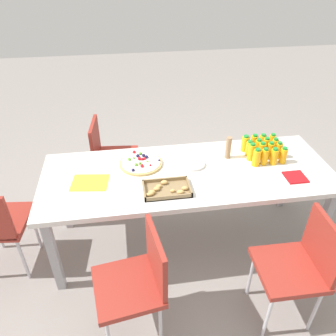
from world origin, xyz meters
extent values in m
plane|color=gray|center=(0.00, 0.00, 0.00)|extent=(12.00, 12.00, 0.00)
cube|color=silver|center=(0.00, 0.00, 0.72)|extent=(2.21, 0.82, 0.04)
cube|color=#99999E|center=(-1.03, -0.33, 0.35)|extent=(0.06, 0.06, 0.70)
cube|color=#99999E|center=(1.03, -0.33, 0.35)|extent=(0.06, 0.06, 0.70)
cube|color=#99999E|center=(-1.03, 0.33, 0.35)|extent=(0.06, 0.06, 0.70)
cube|color=#99999E|center=(1.03, 0.33, 0.35)|extent=(0.06, 0.06, 0.70)
cube|color=maroon|center=(0.52, 0.74, 0.45)|extent=(0.45, 0.45, 0.04)
cube|color=maroon|center=(0.33, 0.71, 0.64)|extent=(0.08, 0.38, 0.38)
cylinder|color=silver|center=(0.70, 0.61, 0.21)|extent=(0.02, 0.02, 0.41)
cylinder|color=silver|center=(0.33, 0.88, 0.21)|extent=(0.02, 0.02, 0.41)
cylinder|color=silver|center=(0.38, 0.56, 0.21)|extent=(0.02, 0.02, 0.41)
cube|color=maroon|center=(-0.51, 0.77, 0.45)|extent=(0.41, 0.41, 0.04)
cube|color=maroon|center=(-0.69, 0.77, 0.64)|extent=(0.04, 0.38, 0.38)
cylinder|color=silver|center=(-0.35, 0.92, 0.21)|extent=(0.02, 0.02, 0.41)
cylinder|color=silver|center=(-0.35, 0.60, 0.21)|extent=(0.02, 0.02, 0.41)
cylinder|color=silver|center=(-0.67, 0.93, 0.21)|extent=(0.02, 0.02, 0.41)
cylinder|color=silver|center=(-0.67, 0.61, 0.21)|extent=(0.02, 0.02, 0.41)
cube|color=maroon|center=(0.55, -0.73, 0.45)|extent=(0.44, 0.44, 0.04)
cube|color=maroon|center=(0.73, -0.75, 0.64)|extent=(0.07, 0.38, 0.38)
cylinder|color=silver|center=(0.37, -0.87, 0.21)|extent=(0.02, 0.02, 0.41)
cylinder|color=silver|center=(0.41, -0.55, 0.21)|extent=(0.02, 0.02, 0.41)
cylinder|color=silver|center=(0.69, -0.90, 0.21)|extent=(0.02, 0.02, 0.41)
cylinder|color=silver|center=(0.72, -0.58, 0.21)|extent=(0.02, 0.02, 0.41)
cube|color=maroon|center=(1.43, 0.03, 0.45)|extent=(0.44, 0.44, 0.04)
cylinder|color=silver|center=(1.25, -0.11, 0.21)|extent=(0.02, 0.02, 0.41)
cylinder|color=silver|center=(1.29, 0.21, 0.21)|extent=(0.02, 0.02, 0.41)
cylinder|color=#F9AB14|center=(-0.76, -0.24, 0.80)|extent=(0.05, 0.05, 0.12)
cylinder|color=#1E8C33|center=(-0.76, -0.24, 0.87)|extent=(0.03, 0.03, 0.02)
cylinder|color=#F9AB14|center=(-0.68, -0.24, 0.80)|extent=(0.06, 0.06, 0.12)
cylinder|color=#1E8C33|center=(-0.68, -0.24, 0.87)|extent=(0.04, 0.04, 0.02)
cylinder|color=#F9AB14|center=(-0.61, -0.25, 0.80)|extent=(0.06, 0.06, 0.12)
cylinder|color=#1E8C33|center=(-0.61, -0.25, 0.87)|extent=(0.04, 0.04, 0.02)
cylinder|color=#F9AE14|center=(-0.53, -0.24, 0.80)|extent=(0.06, 0.06, 0.13)
cylinder|color=#1E8C33|center=(-0.53, -0.24, 0.87)|extent=(0.04, 0.04, 0.02)
cylinder|color=#FAAD14|center=(-0.76, -0.17, 0.80)|extent=(0.05, 0.05, 0.12)
cylinder|color=#1E8C33|center=(-0.76, -0.17, 0.86)|extent=(0.04, 0.04, 0.02)
cylinder|color=#F9AD14|center=(-0.68, -0.17, 0.80)|extent=(0.06, 0.06, 0.13)
cylinder|color=#1E8C33|center=(-0.68, -0.17, 0.88)|extent=(0.04, 0.04, 0.02)
cylinder|color=#F9AF14|center=(-0.61, -0.16, 0.80)|extent=(0.06, 0.06, 0.12)
cylinder|color=#1E8C33|center=(-0.61, -0.16, 0.87)|extent=(0.04, 0.04, 0.02)
cylinder|color=#F9AF14|center=(-0.54, -0.17, 0.80)|extent=(0.06, 0.06, 0.12)
cylinder|color=#1E8C33|center=(-0.54, -0.17, 0.86)|extent=(0.04, 0.04, 0.02)
cylinder|color=#F9AB14|center=(-0.76, -0.09, 0.80)|extent=(0.05, 0.05, 0.13)
cylinder|color=#1E8C33|center=(-0.76, -0.09, 0.87)|extent=(0.03, 0.03, 0.02)
cylinder|color=#FAAE14|center=(-0.68, -0.10, 0.80)|extent=(0.05, 0.05, 0.13)
cylinder|color=#1E8C33|center=(-0.68, -0.10, 0.88)|extent=(0.03, 0.03, 0.02)
cylinder|color=#FAAB14|center=(-0.61, -0.10, 0.80)|extent=(0.06, 0.06, 0.13)
cylinder|color=#1E8C33|center=(-0.61, -0.10, 0.88)|extent=(0.04, 0.04, 0.02)
cylinder|color=#FAAE14|center=(-0.53, -0.10, 0.80)|extent=(0.06, 0.06, 0.13)
cylinder|color=#1E8C33|center=(-0.53, -0.10, 0.88)|extent=(0.04, 0.04, 0.02)
cylinder|color=#F9AC14|center=(-0.76, -0.02, 0.80)|extent=(0.06, 0.06, 0.12)
cylinder|color=#1E8C33|center=(-0.76, -0.02, 0.87)|extent=(0.04, 0.04, 0.02)
cylinder|color=#F9AC14|center=(-0.68, -0.01, 0.80)|extent=(0.06, 0.06, 0.12)
cylinder|color=#1E8C33|center=(-0.68, -0.01, 0.87)|extent=(0.04, 0.04, 0.02)
cylinder|color=#F9AE14|center=(-0.61, -0.02, 0.80)|extent=(0.05, 0.05, 0.13)
cylinder|color=#1E8C33|center=(-0.61, -0.02, 0.87)|extent=(0.03, 0.03, 0.02)
cylinder|color=#FAAE14|center=(-0.54, -0.01, 0.80)|extent=(0.06, 0.06, 0.13)
cylinder|color=#1E8C33|center=(-0.54, -0.01, 0.88)|extent=(0.04, 0.04, 0.02)
cylinder|color=tan|center=(0.35, -0.16, 0.75)|extent=(0.33, 0.33, 0.02)
cylinder|color=white|center=(0.35, -0.16, 0.76)|extent=(0.31, 0.31, 0.01)
sphere|color=#66B238|center=(0.36, -0.12, 0.77)|extent=(0.02, 0.02, 0.02)
sphere|color=#1E1947|center=(0.37, -0.23, 0.77)|extent=(0.03, 0.03, 0.03)
sphere|color=red|center=(0.34, -0.08, 0.77)|extent=(0.03, 0.03, 0.03)
sphere|color=#66B238|center=(0.44, -0.19, 0.77)|extent=(0.03, 0.03, 0.03)
sphere|color=red|center=(0.36, -0.19, 0.77)|extent=(0.03, 0.03, 0.03)
sphere|color=#66B238|center=(0.30, -0.14, 0.77)|extent=(0.02, 0.02, 0.02)
sphere|color=#66B238|center=(0.34, -0.26, 0.77)|extent=(0.03, 0.03, 0.03)
sphere|color=red|center=(0.39, -0.29, 0.77)|extent=(0.03, 0.03, 0.03)
sphere|color=#1E1947|center=(0.42, -0.04, 0.77)|extent=(0.02, 0.02, 0.02)
sphere|color=#66B238|center=(0.39, -0.11, 0.77)|extent=(0.03, 0.03, 0.03)
sphere|color=red|center=(0.34, -0.18, 0.77)|extent=(0.02, 0.02, 0.02)
sphere|color=red|center=(0.32, -0.18, 0.77)|extent=(0.02, 0.02, 0.02)
sphere|color=#1E1947|center=(0.20, -0.15, 0.77)|extent=(0.02, 0.02, 0.02)
sphere|color=#1E1947|center=(0.30, -0.20, 0.77)|extent=(0.03, 0.03, 0.03)
sphere|color=#1E1947|center=(0.32, -0.23, 0.77)|extent=(0.03, 0.03, 0.03)
sphere|color=red|center=(0.28, -0.09, 0.77)|extent=(0.02, 0.02, 0.02)
sphere|color=#66B238|center=(0.40, -0.21, 0.77)|extent=(0.02, 0.02, 0.02)
cube|color=olive|center=(0.19, 0.20, 0.74)|extent=(0.33, 0.21, 0.01)
cube|color=olive|center=(0.19, 0.10, 0.75)|extent=(0.33, 0.01, 0.03)
cube|color=olive|center=(0.19, 0.30, 0.75)|extent=(0.33, 0.01, 0.03)
cube|color=olive|center=(0.04, 0.20, 0.75)|extent=(0.01, 0.21, 0.03)
cube|color=olive|center=(0.35, 0.20, 0.75)|extent=(0.01, 0.21, 0.03)
ellipsoid|color=tan|center=(0.32, 0.25, 0.76)|extent=(0.04, 0.03, 0.03)
ellipsoid|color=tan|center=(0.30, 0.23, 0.76)|extent=(0.05, 0.04, 0.03)
ellipsoid|color=tan|center=(0.27, 0.20, 0.76)|extent=(0.05, 0.03, 0.03)
ellipsoid|color=tan|center=(0.11, 0.26, 0.76)|extent=(0.05, 0.04, 0.03)
ellipsoid|color=tan|center=(0.20, 0.14, 0.76)|extent=(0.05, 0.04, 0.03)
ellipsoid|color=tan|center=(0.25, 0.17, 0.76)|extent=(0.04, 0.03, 0.02)
ellipsoid|color=tan|center=(0.07, 0.22, 0.76)|extent=(0.05, 0.03, 0.03)
ellipsoid|color=tan|center=(0.16, 0.23, 0.75)|extent=(0.04, 0.03, 0.02)
ellipsoid|color=tan|center=(0.31, 0.25, 0.76)|extent=(0.04, 0.03, 0.02)
cylinder|color=silver|center=(-0.05, -0.09, 0.74)|extent=(0.19, 0.19, 0.00)
cylinder|color=silver|center=(-0.05, -0.09, 0.74)|extent=(0.19, 0.19, 0.00)
cylinder|color=silver|center=(-0.05, -0.09, 0.75)|extent=(0.19, 0.19, 0.00)
cylinder|color=silver|center=(-0.05, -0.09, 0.75)|extent=(0.19, 0.19, 0.00)
cube|color=red|center=(-0.77, 0.20, 0.74)|extent=(0.15, 0.15, 0.01)
cylinder|color=#9E7A56|center=(-0.35, -0.15, 0.83)|extent=(0.04, 0.04, 0.19)
cube|color=yellow|center=(0.74, 0.03, 0.74)|extent=(0.28, 0.23, 0.01)
camera|label=1|loc=(0.46, 2.01, 2.19)|focal=35.41mm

